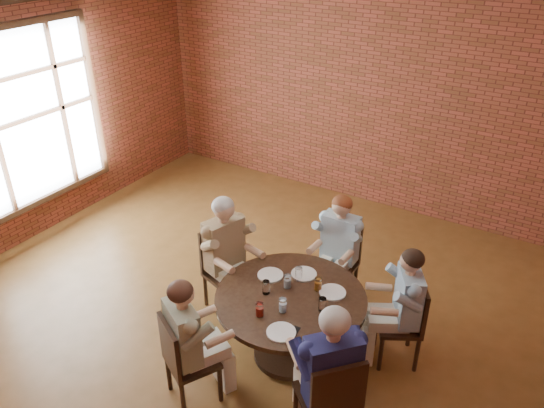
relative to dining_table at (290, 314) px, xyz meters
The scene contains 26 objects.
floor 1.04m from the dining_table, behind, with size 7.00×7.00×0.00m, color brown.
wall_back 3.80m from the dining_table, 104.42° to the left, with size 7.00×7.00×0.00m, color brown.
window 4.25m from the dining_table, behind, with size 0.10×2.16×2.36m.
dining_table is the anchor object (origin of this frame).
chair_a 1.13m from the dining_table, 29.20° to the left, with size 0.55×0.55×0.91m.
diner_a 1.06m from the dining_table, 29.20° to the left, with size 0.50×0.62×1.29m, color teal, non-canonical shape.
chair_b 1.15m from the dining_table, 90.36° to the left, with size 0.42×0.42×0.93m.
diner_b 1.08m from the dining_table, 90.36° to the left, with size 0.52×0.64×1.32m, color #9FBCCB, non-canonical shape.
chair_c 1.09m from the dining_table, 162.06° to the left, with size 0.57×0.57×0.96m.
diner_c 1.02m from the dining_table, 162.06° to the left, with size 0.56×0.69×1.38m, color brown, non-canonical shape.
chair_d 1.11m from the dining_table, 118.98° to the right, with size 0.57×0.57×0.93m.
diner_d 1.04m from the dining_table, 118.98° to the right, with size 0.52×0.64×1.32m, color #B6A88F, non-canonical shape.
chair_e 1.06m from the dining_table, 42.20° to the right, with size 0.65×0.65×0.97m.
diner_e 0.98m from the dining_table, 42.20° to the right, with size 0.57×0.70×1.40m, color #1C1E4F, non-canonical shape.
plate_a 0.47m from the dining_table, 38.25° to the left, with size 0.26×0.26×0.01m, color white.
plate_b 0.44m from the dining_table, 98.56° to the left, with size 0.26×0.26×0.01m, color white.
plate_c 0.44m from the dining_table, 152.37° to the left, with size 0.26×0.26×0.01m, color white.
plate_d 0.56m from the dining_table, 69.95° to the right, with size 0.26×0.26×0.01m, color white.
glass_a 0.45m from the dining_table, ahead, with size 0.07×0.07×0.14m, color white.
glass_b 0.41m from the dining_table, 51.38° to the left, with size 0.07×0.07×0.14m, color white.
glass_c 0.40m from the dining_table, 102.91° to the left, with size 0.07×0.07×0.14m, color white.
glass_d 0.32m from the dining_table, 132.89° to the left, with size 0.07×0.07×0.14m, color white.
glass_e 0.38m from the dining_table, 160.26° to the right, with size 0.07×0.07×0.14m, color white.
glass_f 0.49m from the dining_table, 105.55° to the right, with size 0.07×0.07×0.14m, color white.
glass_g 0.37m from the dining_table, 79.50° to the right, with size 0.07×0.07×0.14m, color white.
smartphone 0.54m from the dining_table, 57.36° to the right, with size 0.07×0.14×0.01m, color black.
Camera 1 is at (2.81, -3.50, 3.97)m, focal length 35.00 mm.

